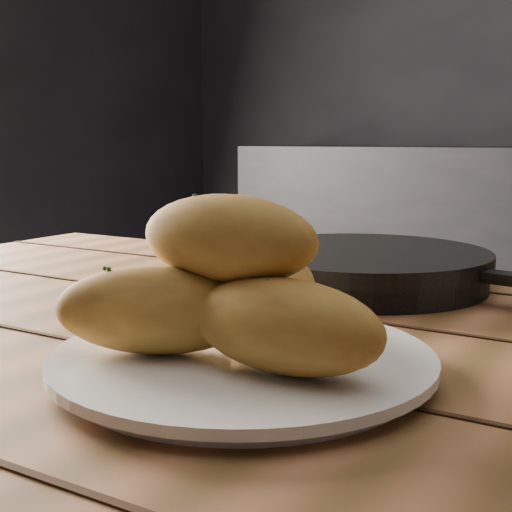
{
  "coord_description": "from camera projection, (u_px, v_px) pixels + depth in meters",
  "views": [
    {
      "loc": [
        0.17,
        -1.06,
        0.93
      ],
      "look_at": [
        -0.11,
        -0.59,
        0.84
      ],
      "focal_mm": 50.0,
      "sensor_mm": 36.0,
      "label": 1
    }
  ],
  "objects": [
    {
      "name": "bread_rolls",
      "position": [
        234.0,
        292.0,
        0.54
      ],
      "size": [
        0.27,
        0.24,
        0.12
      ],
      "color": "gold",
      "rests_on": "plate"
    },
    {
      "name": "table",
      "position": [
        274.0,
        444.0,
        0.67
      ],
      "size": [
        1.4,
        0.89,
        0.75
      ],
      "color": "brown",
      "rests_on": "ground"
    },
    {
      "name": "skillet",
      "position": [
        364.0,
        267.0,
        0.88
      ],
      "size": [
        0.45,
        0.31,
        0.05
      ],
      "color": "black",
      "rests_on": "table"
    },
    {
      "name": "plate",
      "position": [
        243.0,
        362.0,
        0.55
      ],
      "size": [
        0.3,
        0.3,
        0.02
      ],
      "color": "white",
      "rests_on": "table"
    }
  ]
}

